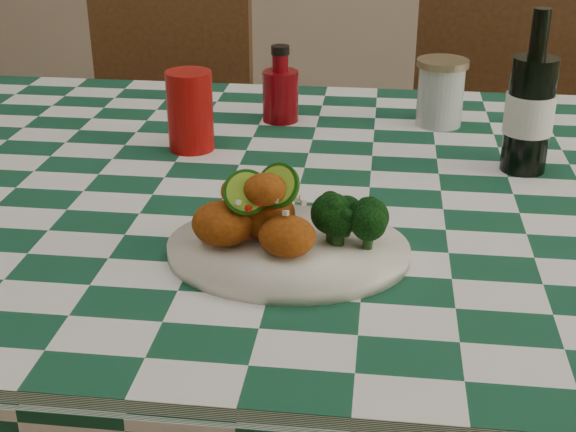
% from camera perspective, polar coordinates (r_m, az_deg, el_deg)
% --- Properties ---
extents(dining_table, '(1.66, 1.06, 0.79)m').
position_cam_1_polar(dining_table, '(1.38, 0.75, -12.90)').
color(dining_table, '#14462F').
rests_on(dining_table, ground).
extents(plate, '(0.30, 0.24, 0.02)m').
position_cam_1_polar(plate, '(0.97, -0.00, -2.46)').
color(plate, silver).
rests_on(plate, dining_table).
extents(fried_chicken_pile, '(0.14, 0.10, 0.09)m').
position_cam_1_polar(fried_chicken_pile, '(0.95, -1.53, 0.52)').
color(fried_chicken_pile, '#A1470F').
rests_on(fried_chicken_pile, plate).
extents(broccoli_side, '(0.08, 0.08, 0.06)m').
position_cam_1_polar(broccoli_side, '(0.96, 4.50, -0.32)').
color(broccoli_side, black).
rests_on(broccoli_side, plate).
extents(red_tumbler, '(0.08, 0.08, 0.13)m').
position_cam_1_polar(red_tumbler, '(1.31, -6.98, 7.43)').
color(red_tumbler, '#9D0B08').
rests_on(red_tumbler, dining_table).
extents(ketchup_bottle, '(0.08, 0.08, 0.14)m').
position_cam_1_polar(ketchup_bottle, '(1.44, -0.54, 9.38)').
color(ketchup_bottle, '#70050B').
rests_on(ketchup_bottle, dining_table).
extents(mason_jar, '(0.11, 0.11, 0.12)m').
position_cam_1_polar(mason_jar, '(1.45, 10.80, 8.62)').
color(mason_jar, '#B2BCBA').
rests_on(mason_jar, dining_table).
extents(beer_bottle, '(0.08, 0.08, 0.24)m').
position_cam_1_polar(beer_bottle, '(1.25, 16.96, 8.40)').
color(beer_bottle, black).
rests_on(beer_bottle, dining_table).
extents(wooden_chair_left, '(0.44, 0.46, 0.92)m').
position_cam_1_polar(wooden_chair_left, '(2.05, -9.36, 2.23)').
color(wooden_chair_left, '#472814').
rests_on(wooden_chair_left, ground).
extents(wooden_chair_right, '(0.58, 0.59, 0.99)m').
position_cam_1_polar(wooden_chair_right, '(1.95, 13.26, 1.77)').
color(wooden_chair_right, '#472814').
rests_on(wooden_chair_right, ground).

